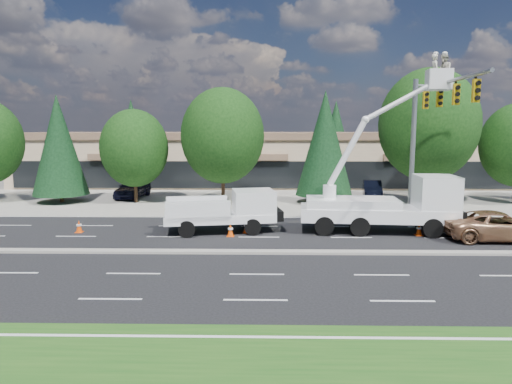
{
  "coord_description": "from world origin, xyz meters",
  "views": [
    {
      "loc": [
        0.3,
        -20.92,
        5.78
      ],
      "look_at": [
        -0.17,
        3.77,
        2.4
      ],
      "focal_mm": 32.0,
      "sensor_mm": 36.0,
      "label": 1
    }
  ],
  "objects_px": {
    "minivan": "(498,226)",
    "signal_mast": "(426,125)",
    "utility_pickup": "(228,215)",
    "bucket_truck": "(394,195)"
  },
  "relations": [
    {
      "from": "utility_pickup",
      "to": "bucket_truck",
      "type": "distance_m",
      "value": 9.45
    },
    {
      "from": "utility_pickup",
      "to": "minivan",
      "type": "relative_size",
      "value": 1.17
    },
    {
      "from": "signal_mast",
      "to": "utility_pickup",
      "type": "distance_m",
      "value": 13.11
    },
    {
      "from": "utility_pickup",
      "to": "minivan",
      "type": "height_order",
      "value": "utility_pickup"
    },
    {
      "from": "minivan",
      "to": "bucket_truck",
      "type": "bearing_deg",
      "value": 72.66
    },
    {
      "from": "minivan",
      "to": "utility_pickup",
      "type": "bearing_deg",
      "value": 85.11
    },
    {
      "from": "minivan",
      "to": "signal_mast",
      "type": "bearing_deg",
      "value": 33.18
    },
    {
      "from": "bucket_truck",
      "to": "utility_pickup",
      "type": "bearing_deg",
      "value": -175.39
    },
    {
      "from": "utility_pickup",
      "to": "bucket_truck",
      "type": "height_order",
      "value": "bucket_truck"
    },
    {
      "from": "utility_pickup",
      "to": "minivan",
      "type": "bearing_deg",
      "value": -16.94
    }
  ]
}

